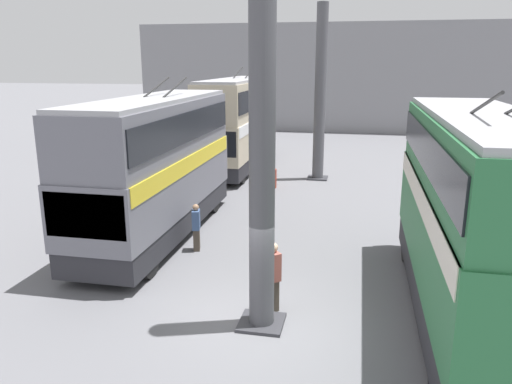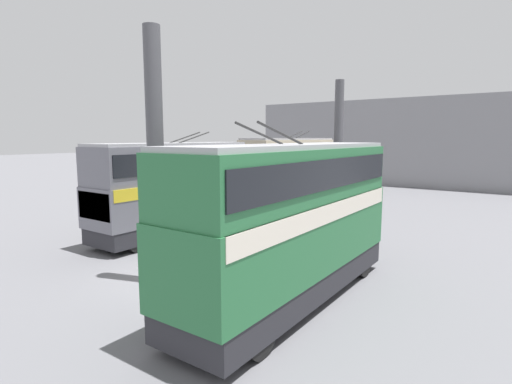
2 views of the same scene
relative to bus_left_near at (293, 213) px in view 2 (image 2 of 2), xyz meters
name	(u,v)px [view 2 (image 2 of 2)]	position (x,y,z in m)	size (l,w,h in m)	color
ground_plane	(161,281)	(-1.19, 4.81, -2.87)	(240.00, 240.00, 0.00)	slate
depot_back_wall	(410,143)	(32.91, 4.81, 1.80)	(0.50, 36.00, 9.35)	gray
support_column_near	(156,162)	(-1.26, 4.81, 1.49)	(1.06, 1.06, 8.97)	#4C4C51
support_column_far	(338,150)	(14.41, 4.81, 1.49)	(1.06, 1.06, 8.97)	#4C4C51
bus_left_near	(293,213)	(0.00, 0.00, 0.00)	(9.91, 2.54, 5.64)	black
bus_right_mid	(175,183)	(4.15, 9.61, -0.06)	(9.70, 2.54, 5.56)	black
bus_right_far	(290,167)	(16.38, 9.61, 0.06)	(10.62, 2.54, 5.79)	black
person_aisle_foreground	(177,252)	(-0.50, 4.67, -1.91)	(0.47, 0.46, 1.81)	#473D33
person_by_right_row	(185,227)	(3.06, 7.86, -2.03)	(0.46, 0.33, 1.60)	#473D33
oil_drum	(291,210)	(11.97, 6.92, -2.40)	(0.59, 0.59, 0.94)	#933828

